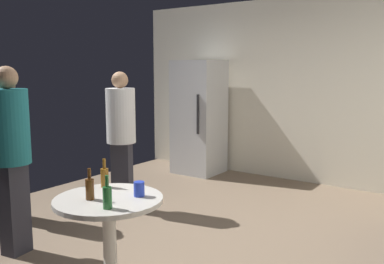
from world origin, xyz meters
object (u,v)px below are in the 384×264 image
(beer_bottle_green, at_px, (107,197))
(foreground_table, at_px, (109,211))
(plastic_cup_blue, at_px, (139,189))
(person_in_white_shirt, at_px, (121,130))
(person_in_teal_shirt, at_px, (11,146))
(refrigerator, at_px, (199,117))
(beer_bottle_amber, at_px, (105,177))
(beer_bottle_brown, at_px, (90,188))
(person_in_navy_shirt, at_px, (10,137))

(beer_bottle_green, bearing_deg, foreground_table, 134.73)
(plastic_cup_blue, relative_size, person_in_white_shirt, 0.07)
(person_in_teal_shirt, xyz_separation_m, person_in_white_shirt, (-0.08, 1.46, -0.04))
(beer_bottle_green, bearing_deg, plastic_cup_blue, 92.33)
(refrigerator, relative_size, beer_bottle_amber, 7.83)
(refrigerator, height_order, foreground_table, refrigerator)
(beer_bottle_brown, height_order, plastic_cup_blue, beer_bottle_brown)
(refrigerator, distance_m, beer_bottle_brown, 3.88)
(refrigerator, bearing_deg, foreground_table, -66.08)
(person_in_white_shirt, bearing_deg, person_in_navy_shirt, -61.65)
(beer_bottle_amber, bearing_deg, person_in_navy_shirt, 170.07)
(foreground_table, bearing_deg, person_in_white_shirt, 131.41)
(beer_bottle_amber, bearing_deg, foreground_table, -38.73)
(refrigerator, bearing_deg, person_in_teal_shirt, -84.37)
(plastic_cup_blue, bearing_deg, person_in_white_shirt, 138.05)
(beer_bottle_amber, distance_m, person_in_teal_shirt, 1.01)
(foreground_table, distance_m, person_in_navy_shirt, 2.12)
(beer_bottle_amber, distance_m, person_in_navy_shirt, 1.84)
(foreground_table, height_order, beer_bottle_amber, beer_bottle_amber)
(person_in_teal_shirt, relative_size, person_in_navy_shirt, 1.07)
(refrigerator, distance_m, person_in_white_shirt, 2.06)
(foreground_table, height_order, person_in_navy_shirt, person_in_navy_shirt)
(beer_bottle_brown, bearing_deg, person_in_white_shirt, 127.68)
(plastic_cup_blue, height_order, person_in_white_shirt, person_in_white_shirt)
(foreground_table, bearing_deg, beer_bottle_green, -45.27)
(person_in_navy_shirt, bearing_deg, beer_bottle_green, 29.35)
(person_in_navy_shirt, bearing_deg, person_in_teal_shirt, 14.98)
(refrigerator, distance_m, foreground_table, 3.83)
(foreground_table, height_order, person_in_teal_shirt, person_in_teal_shirt)
(plastic_cup_blue, bearing_deg, beer_bottle_brown, -132.06)
(person_in_navy_shirt, bearing_deg, beer_bottle_amber, 36.42)
(refrigerator, bearing_deg, person_in_navy_shirt, -99.28)
(beer_bottle_brown, relative_size, person_in_navy_shirt, 0.14)
(refrigerator, distance_m, beer_bottle_amber, 3.56)
(beer_bottle_green, bearing_deg, person_in_teal_shirt, 173.05)
(foreground_table, relative_size, beer_bottle_amber, 3.48)
(beer_bottle_amber, bearing_deg, refrigerator, 111.73)
(person_in_navy_shirt, bearing_deg, foreground_table, 32.52)
(plastic_cup_blue, bearing_deg, beer_bottle_amber, 176.02)
(beer_bottle_green, xyz_separation_m, plastic_cup_blue, (-0.01, 0.33, -0.03))
(refrigerator, xyz_separation_m, person_in_teal_shirt, (0.34, -3.50, 0.09))
(plastic_cup_blue, bearing_deg, beer_bottle_green, -87.67)
(beer_bottle_amber, relative_size, plastic_cup_blue, 2.09)
(beer_bottle_green, bearing_deg, refrigerator, 115.15)
(person_in_teal_shirt, bearing_deg, beer_bottle_amber, 2.78)
(beer_bottle_green, distance_m, person_in_white_shirt, 2.19)
(beer_bottle_amber, relative_size, person_in_teal_shirt, 0.14)
(beer_bottle_brown, relative_size, plastic_cup_blue, 2.09)
(beer_bottle_brown, xyz_separation_m, person_in_white_shirt, (-1.20, 1.56, 0.14))
(beer_bottle_green, xyz_separation_m, person_in_navy_shirt, (-2.21, 0.68, 0.11))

